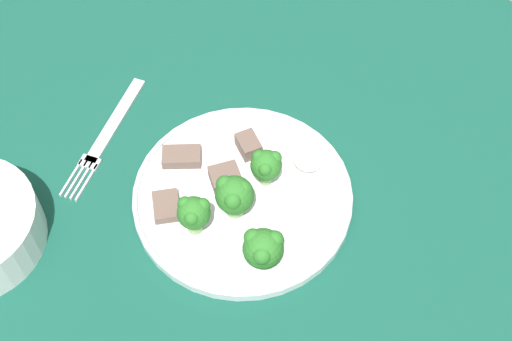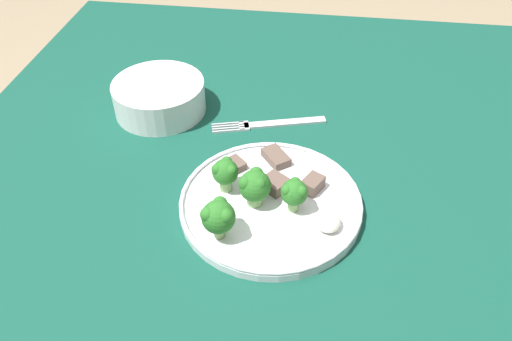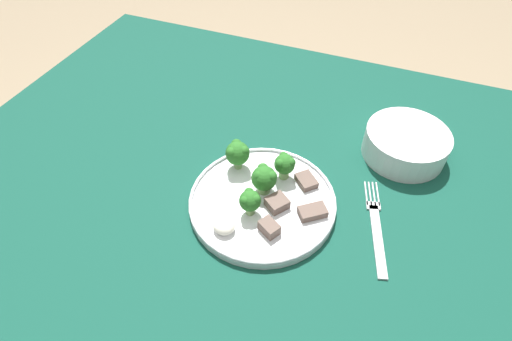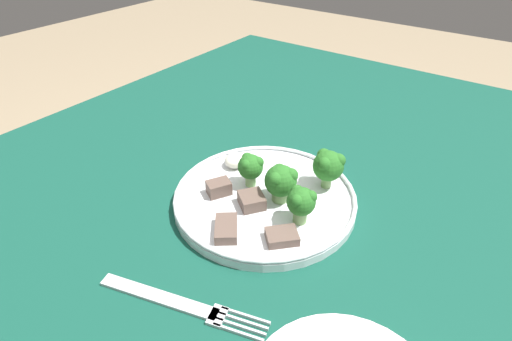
# 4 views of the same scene
# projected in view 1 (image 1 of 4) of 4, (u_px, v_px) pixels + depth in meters

# --- Properties ---
(table) EXTENTS (1.27, 1.02, 0.78)m
(table) POSITION_uv_depth(u_px,v_px,m) (237.00, 250.00, 0.90)
(table) COLOR #114738
(table) RESTS_ON ground_plane
(dinner_plate) EXTENTS (0.25, 0.25, 0.02)m
(dinner_plate) POSITION_uv_depth(u_px,v_px,m) (246.00, 198.00, 0.81)
(dinner_plate) COLOR white
(dinner_plate) RESTS_ON table
(fork) EXTENTS (0.07, 0.19, 0.00)m
(fork) POSITION_uv_depth(u_px,v_px,m) (106.00, 135.00, 0.87)
(fork) COLOR silver
(fork) RESTS_ON table
(broccoli_floret_near_rim_left) EXTENTS (0.04, 0.04, 0.05)m
(broccoli_floret_near_rim_left) POSITION_uv_depth(u_px,v_px,m) (194.00, 213.00, 0.76)
(broccoli_floret_near_rim_left) COLOR #7FA866
(broccoli_floret_near_rim_left) RESTS_ON dinner_plate
(broccoli_floret_center_left) EXTENTS (0.04, 0.04, 0.05)m
(broccoli_floret_center_left) POSITION_uv_depth(u_px,v_px,m) (266.00, 165.00, 0.80)
(broccoli_floret_center_left) COLOR #7FA866
(broccoli_floret_center_left) RESTS_ON dinner_plate
(broccoli_floret_back_left) EXTENTS (0.04, 0.04, 0.06)m
(broccoli_floret_back_left) POSITION_uv_depth(u_px,v_px,m) (263.00, 248.00, 0.73)
(broccoli_floret_back_left) COLOR #7FA866
(broccoli_floret_back_left) RESTS_ON dinner_plate
(broccoli_floret_front_left) EXTENTS (0.04, 0.04, 0.05)m
(broccoli_floret_front_left) POSITION_uv_depth(u_px,v_px,m) (235.00, 195.00, 0.77)
(broccoli_floret_front_left) COLOR #7FA866
(broccoli_floret_front_left) RESTS_ON dinner_plate
(meat_slice_front_slice) EXTENTS (0.04, 0.04, 0.02)m
(meat_slice_front_slice) POSITION_uv_depth(u_px,v_px,m) (248.00, 145.00, 0.84)
(meat_slice_front_slice) COLOR brown
(meat_slice_front_slice) RESTS_ON dinner_plate
(meat_slice_middle_slice) EXTENTS (0.04, 0.05, 0.02)m
(meat_slice_middle_slice) POSITION_uv_depth(u_px,v_px,m) (225.00, 178.00, 0.82)
(meat_slice_middle_slice) COLOR brown
(meat_slice_middle_slice) RESTS_ON dinner_plate
(meat_slice_rear_slice) EXTENTS (0.05, 0.05, 0.01)m
(meat_slice_rear_slice) POSITION_uv_depth(u_px,v_px,m) (182.00, 157.00, 0.83)
(meat_slice_rear_slice) COLOR brown
(meat_slice_rear_slice) RESTS_ON dinner_plate
(meat_slice_edge_slice) EXTENTS (0.05, 0.05, 0.01)m
(meat_slice_edge_slice) POSITION_uv_depth(u_px,v_px,m) (166.00, 206.00, 0.80)
(meat_slice_edge_slice) COLOR brown
(meat_slice_edge_slice) RESTS_ON dinner_plate
(sauce_dollop) EXTENTS (0.04, 0.03, 0.02)m
(sauce_dollop) POSITION_uv_depth(u_px,v_px,m) (308.00, 159.00, 0.83)
(sauce_dollop) COLOR silver
(sauce_dollop) RESTS_ON dinner_plate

